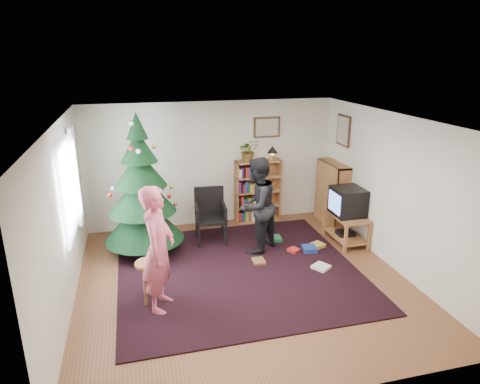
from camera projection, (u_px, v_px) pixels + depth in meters
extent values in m
plane|color=brown|center=(243.00, 280.00, 6.70)|extent=(5.00, 5.00, 0.00)
plane|color=white|center=(243.00, 120.00, 5.92)|extent=(5.00, 5.00, 0.00)
cube|color=silver|center=(211.00, 164.00, 8.61)|extent=(5.00, 0.02, 2.50)
cube|color=silver|center=(311.00, 293.00, 4.01)|extent=(5.00, 0.02, 2.50)
cube|color=silver|center=(63.00, 221.00, 5.72)|extent=(0.02, 5.00, 2.50)
cube|color=silver|center=(393.00, 192.00, 6.90)|extent=(0.02, 5.00, 2.50)
cube|color=black|center=(238.00, 270.00, 6.97)|extent=(3.80, 3.60, 0.02)
cube|color=silver|center=(68.00, 189.00, 6.20)|extent=(0.04, 1.20, 1.40)
cube|color=white|center=(76.00, 176.00, 6.85)|extent=(0.06, 0.35, 1.60)
cube|color=#4C3319|center=(267.00, 127.00, 8.64)|extent=(0.55, 0.03, 0.42)
cube|color=beige|center=(267.00, 127.00, 8.64)|extent=(0.47, 0.01, 0.34)
cube|color=#4C3319|center=(343.00, 130.00, 8.28)|extent=(0.03, 0.50, 0.60)
cube|color=beige|center=(343.00, 130.00, 8.28)|extent=(0.01, 0.42, 0.52)
cylinder|color=#3F2816|center=(146.00, 245.00, 7.58)|extent=(0.13, 0.13, 0.27)
cone|color=black|center=(144.00, 218.00, 7.42)|extent=(1.37, 1.37, 0.77)
cone|color=black|center=(142.00, 193.00, 7.28)|extent=(1.15, 1.15, 0.69)
cone|color=black|center=(140.00, 169.00, 7.14)|extent=(0.88, 0.88, 0.61)
cone|color=black|center=(138.00, 146.00, 7.03)|extent=(0.62, 0.62, 0.53)
cone|color=black|center=(137.00, 125.00, 6.92)|extent=(0.35, 0.35, 0.44)
cube|color=#A05D39|center=(258.00, 191.00, 8.87)|extent=(0.95, 0.30, 1.30)
cube|color=#A05D39|center=(258.00, 161.00, 8.67)|extent=(0.95, 0.30, 0.03)
cube|color=#A05D39|center=(332.00, 194.00, 8.68)|extent=(0.30, 0.95, 1.30)
cube|color=#A05D39|center=(334.00, 164.00, 8.48)|extent=(0.30, 0.95, 0.03)
cube|color=#A05D39|center=(347.00, 215.00, 7.88)|extent=(0.52, 0.93, 0.04)
cube|color=#A05D39|center=(346.00, 240.00, 7.52)|extent=(0.05, 0.05, 0.51)
cube|color=#A05D39|center=(369.00, 237.00, 7.62)|extent=(0.05, 0.05, 0.51)
cube|color=#A05D39|center=(324.00, 222.00, 8.32)|extent=(0.05, 0.05, 0.51)
cube|color=#A05D39|center=(346.00, 220.00, 8.42)|extent=(0.05, 0.05, 0.51)
cube|color=#A05D39|center=(345.00, 236.00, 8.01)|extent=(0.48, 0.89, 0.03)
cube|color=black|center=(345.00, 233.00, 7.99)|extent=(0.30, 0.25, 0.08)
cube|color=black|center=(348.00, 201.00, 7.80)|extent=(0.53, 0.58, 0.50)
cube|color=#5D80FF|center=(334.00, 203.00, 7.74)|extent=(0.01, 0.45, 0.36)
cube|color=black|center=(211.00, 219.00, 7.91)|extent=(0.60, 0.60, 0.05)
cube|color=black|center=(208.00, 201.00, 8.05)|extent=(0.56, 0.09, 0.55)
cube|color=black|center=(200.00, 237.00, 7.69)|extent=(0.05, 0.05, 0.45)
cube|color=black|center=(227.00, 234.00, 7.81)|extent=(0.05, 0.05, 0.45)
cube|color=black|center=(196.00, 227.00, 8.14)|extent=(0.05, 0.05, 0.45)
cube|color=black|center=(221.00, 224.00, 8.26)|extent=(0.05, 0.05, 0.45)
cylinder|color=#A05D39|center=(148.00, 264.00, 5.95)|extent=(0.37, 0.37, 0.04)
cylinder|color=#A05D39|center=(159.00, 282.00, 6.07)|extent=(0.05, 0.05, 0.57)
cylinder|color=#A05D39|center=(144.00, 280.00, 6.13)|extent=(0.05, 0.05, 0.57)
cylinder|color=#A05D39|center=(145.00, 288.00, 5.92)|extent=(0.05, 0.05, 0.57)
imported|color=#CB516B|center=(158.00, 249.00, 5.71)|extent=(0.61, 0.75, 1.78)
imported|color=black|center=(257.00, 206.00, 7.42)|extent=(1.06, 1.03, 1.72)
imported|color=gray|center=(249.00, 150.00, 8.55)|extent=(0.41, 0.36, 0.45)
cylinder|color=#A57F33|center=(272.00, 158.00, 8.72)|extent=(0.09, 0.09, 0.09)
sphere|color=#FFD88C|center=(272.00, 153.00, 8.69)|extent=(0.09, 0.09, 0.09)
cone|color=black|center=(272.00, 149.00, 8.67)|extent=(0.22, 0.22, 0.15)
cube|color=#A51E19|center=(294.00, 250.00, 7.60)|extent=(0.20, 0.20, 0.08)
cube|color=navy|center=(309.00, 250.00, 7.63)|extent=(0.20, 0.20, 0.08)
cube|color=#1E592D|center=(275.00, 239.00, 8.06)|extent=(0.20, 0.20, 0.08)
cube|color=gold|center=(318.00, 245.00, 7.79)|extent=(0.20, 0.20, 0.08)
cube|color=brown|center=(259.00, 261.00, 7.21)|extent=(0.20, 0.20, 0.08)
cube|color=beige|center=(321.00, 267.00, 7.01)|extent=(0.20, 0.20, 0.08)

